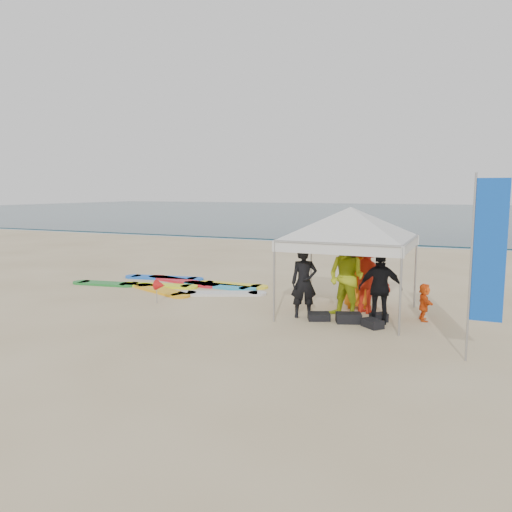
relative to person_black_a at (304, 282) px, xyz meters
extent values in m
plane|color=beige|center=(-2.68, -1.22, -0.84)|extent=(120.00, 120.00, 0.00)
cube|color=#0C2633|center=(-2.68, 58.78, -0.80)|extent=(160.00, 84.00, 0.08)
cube|color=silver|center=(-2.68, 16.98, -0.84)|extent=(160.00, 1.20, 0.01)
imported|color=black|center=(0.00, 0.00, 0.00)|extent=(0.73, 0.63, 1.68)
imported|color=#B7C91C|center=(0.91, 0.39, 0.12)|extent=(1.13, 1.01, 1.92)
imported|color=red|center=(1.27, 1.07, 0.09)|extent=(1.37, 1.08, 1.86)
imported|color=black|center=(1.75, 0.12, -0.02)|extent=(1.03, 0.65, 1.64)
imported|color=orange|center=(0.96, 1.45, 0.08)|extent=(1.03, 0.83, 1.83)
imported|color=#FF5E16|center=(2.64, 0.81, -0.40)|extent=(0.46, 0.85, 0.87)
cylinder|color=#A5A5A8|center=(-0.50, 2.13, 0.09)|extent=(0.05, 0.05, 1.86)
cylinder|color=#A5A5A8|center=(2.29, 2.13, 0.09)|extent=(0.05, 0.05, 1.86)
cylinder|color=#A5A5A8|center=(-0.50, -0.65, 0.09)|extent=(0.05, 0.05, 1.86)
cylinder|color=#A5A5A8|center=(2.29, -0.65, 0.09)|extent=(0.05, 0.05, 1.86)
cube|color=silver|center=(0.89, -0.65, 0.90)|extent=(2.88, 0.02, 0.24)
cube|color=silver|center=(0.89, 2.13, 0.90)|extent=(2.88, 0.02, 0.24)
cube|color=silver|center=(-0.50, 0.74, 0.90)|extent=(0.02, 2.88, 0.24)
cube|color=silver|center=(2.29, 0.74, 0.90)|extent=(0.02, 2.88, 0.24)
pyramid|color=silver|center=(0.89, 0.74, 1.76)|extent=(3.94, 3.94, 0.74)
cylinder|color=#A5A5A8|center=(3.58, -1.77, 0.80)|extent=(0.04, 0.04, 3.28)
cube|color=blue|center=(3.86, -1.77, 1.13)|extent=(0.52, 0.03, 2.44)
cylinder|color=#A5A5A8|center=(-4.05, -0.16, -0.54)|extent=(0.02, 0.02, 0.60)
cone|color=red|center=(-3.93, -0.16, -0.34)|extent=(0.28, 0.28, 0.28)
cube|color=black|center=(1.09, -0.06, -0.73)|extent=(0.65, 0.53, 0.22)
cube|color=black|center=(1.67, -0.25, -0.75)|extent=(0.54, 0.53, 0.18)
cube|color=black|center=(0.40, -0.09, -0.76)|extent=(0.62, 0.56, 0.16)
cube|color=black|center=(1.71, 0.28, -0.74)|extent=(0.44, 0.44, 0.20)
cube|color=silver|center=(-2.95, 1.50, -0.80)|extent=(2.08, 1.30, 0.07)
cube|color=yellow|center=(-3.30, 2.80, -0.80)|extent=(1.89, 0.62, 0.07)
cube|color=#238131|center=(-7.11, 1.36, -0.80)|extent=(1.73, 0.77, 0.07)
cube|color=blue|center=(-5.97, 3.01, -0.80)|extent=(2.33, 0.93, 0.07)
cube|color=#29A4DB|center=(-3.57, 2.46, -0.80)|extent=(2.06, 0.70, 0.07)
cube|color=red|center=(-5.05, 2.72, -0.80)|extent=(2.58, 1.16, 0.07)
cube|color=#FFAF15|center=(-4.82, 1.16, -0.80)|extent=(2.06, 1.28, 0.07)
cube|color=#EDFF1A|center=(-5.33, 1.79, -0.80)|extent=(2.06, 0.90, 0.07)
camera|label=1|loc=(3.60, -11.01, 2.14)|focal=35.00mm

